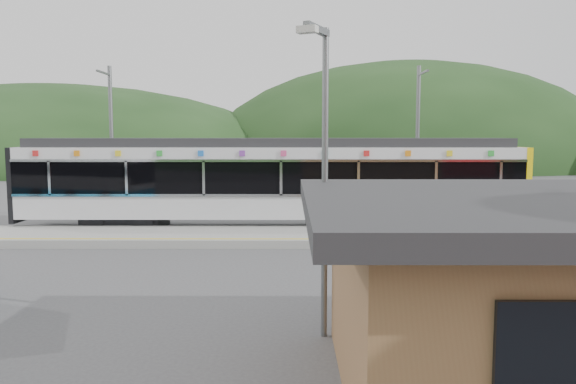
{
  "coord_description": "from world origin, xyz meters",
  "views": [
    {
      "loc": [
        1.19,
        -17.15,
        3.89
      ],
      "look_at": [
        1.12,
        1.0,
        2.04
      ],
      "focal_mm": 35.0,
      "sensor_mm": 36.0,
      "label": 1
    }
  ],
  "objects": [
    {
      "name": "catenary_mast_east",
      "position": [
        7.0,
        8.56,
        3.65
      ],
      "size": [
        0.18,
        1.8,
        7.0
      ],
      "color": "slate",
      "rests_on": "ground"
    },
    {
      "name": "train",
      "position": [
        0.35,
        6.0,
        2.06
      ],
      "size": [
        20.44,
        3.01,
        3.74
      ],
      "color": "black",
      "rests_on": "ground"
    },
    {
      "name": "ground",
      "position": [
        0.0,
        0.0,
        0.0
      ],
      "size": [
        120.0,
        120.0,
        0.0
      ],
      "primitive_type": "plane",
      "color": "#4C4C4F",
      "rests_on": "ground"
    },
    {
      "name": "lamp_post",
      "position": [
        1.84,
        -6.71,
        3.5
      ],
      "size": [
        0.51,
        1.09,
        5.85
      ],
      "rotation": [
        0.0,
        0.0,
        -0.43
      ],
      "color": "slate",
      "rests_on": "ground"
    },
    {
      "name": "hills",
      "position": [
        6.19,
        5.29,
        0.0
      ],
      "size": [
        146.0,
        149.0,
        26.0
      ],
      "color": "#1E3D19",
      "rests_on": "ground"
    },
    {
      "name": "yellow_line",
      "position": [
        0.0,
        2.0,
        0.3
      ],
      "size": [
        26.0,
        0.1,
        0.01
      ],
      "primitive_type": "cube",
      "color": "yellow",
      "rests_on": "platform"
    },
    {
      "name": "catenary_mast_west",
      "position": [
        -7.0,
        8.56,
        3.65
      ],
      "size": [
        0.18,
        1.8,
        7.0
      ],
      "color": "slate",
      "rests_on": "ground"
    },
    {
      "name": "platform",
      "position": [
        0.0,
        3.3,
        0.15
      ],
      "size": [
        26.0,
        3.2,
        0.3
      ],
      "primitive_type": "cube",
      "color": "#9E9E99",
      "rests_on": "ground"
    }
  ]
}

